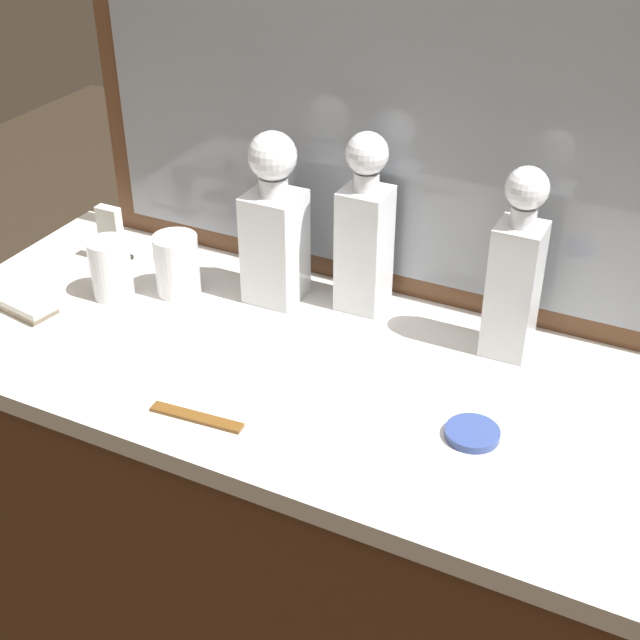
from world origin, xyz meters
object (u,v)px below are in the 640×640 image
at_px(tortoiseshell_comb, 197,417).
at_px(napkin_holder, 112,239).
at_px(crystal_tumbler_far_right, 177,267).
at_px(crystal_tumbler_right, 111,271).
at_px(crystal_decanter_center, 275,235).
at_px(crystal_decanter_right, 364,240).
at_px(porcelain_dish, 472,433).
at_px(crystal_decanter_far_right, 515,281).
at_px(silver_brush_right, 18,300).

xyz_separation_m(tortoiseshell_comb, napkin_holder, (-0.39, 0.33, 0.04)).
bearing_deg(crystal_tumbler_far_right, crystal_tumbler_right, -148.20).
bearing_deg(crystal_decanter_center, crystal_tumbler_far_right, -158.91).
height_order(crystal_decanter_right, crystal_tumbler_far_right, crystal_decanter_right).
relative_size(crystal_decanter_center, crystal_tumbler_far_right, 2.77).
bearing_deg(porcelain_dish, crystal_tumbler_far_right, 165.63).
relative_size(crystal_decanter_far_right, crystal_tumbler_far_right, 2.86).
xyz_separation_m(crystal_tumbler_far_right, silver_brush_right, (-0.22, -0.16, -0.04)).
height_order(tortoiseshell_comb, napkin_holder, napkin_holder).
height_order(crystal_decanter_far_right, tortoiseshell_comb, crystal_decanter_far_right).
bearing_deg(crystal_decanter_right, crystal_decanter_far_right, -5.56).
bearing_deg(crystal_tumbler_right, porcelain_dish, -7.56).
relative_size(crystal_decanter_far_right, crystal_decanter_right, 1.00).
distance_m(crystal_decanter_center, napkin_holder, 0.34).
distance_m(crystal_tumbler_right, tortoiseshell_comb, 0.39).
height_order(crystal_decanter_center, tortoiseshell_comb, crystal_decanter_center).
relative_size(crystal_tumbler_right, porcelain_dish, 1.38).
height_order(crystal_tumbler_far_right, silver_brush_right, crystal_tumbler_far_right).
bearing_deg(tortoiseshell_comb, crystal_tumbler_right, 144.60).
relative_size(crystal_decanter_center, napkin_holder, 2.72).
bearing_deg(silver_brush_right, porcelain_dish, 0.98).
height_order(crystal_decanter_right, crystal_tumbler_right, crystal_decanter_right).
height_order(crystal_decanter_far_right, crystal_decanter_center, crystal_decanter_far_right).
distance_m(crystal_tumbler_right, silver_brush_right, 0.16).
relative_size(crystal_decanter_far_right, crystal_tumbler_right, 2.94).
relative_size(crystal_decanter_center, tortoiseshell_comb, 2.10).
relative_size(silver_brush_right, tortoiseshell_comb, 1.19).
bearing_deg(napkin_holder, tortoiseshell_comb, -39.54).
bearing_deg(crystal_decanter_right, crystal_tumbler_far_right, -161.28).
distance_m(silver_brush_right, porcelain_dish, 0.80).
height_order(crystal_tumbler_right, porcelain_dish, crystal_tumbler_right).
distance_m(porcelain_dish, napkin_holder, 0.78).
xyz_separation_m(crystal_decanter_center, napkin_holder, (-0.33, -0.02, -0.07)).
xyz_separation_m(crystal_decanter_far_right, crystal_tumbler_right, (-0.66, -0.14, -0.08)).
distance_m(crystal_tumbler_right, napkin_holder, 0.12).
height_order(crystal_decanter_far_right, crystal_tumbler_far_right, crystal_decanter_far_right).
relative_size(crystal_decanter_center, silver_brush_right, 1.76).
bearing_deg(crystal_tumbler_right, crystal_decanter_center, 25.33).
bearing_deg(tortoiseshell_comb, crystal_decanter_right, 78.03).
height_order(crystal_tumbler_far_right, porcelain_dish, crystal_tumbler_far_right).
distance_m(tortoiseshell_comb, napkin_holder, 0.51).
bearing_deg(crystal_decanter_far_right, silver_brush_right, -162.84).
bearing_deg(tortoiseshell_comb, crystal_decanter_far_right, 46.87).
distance_m(crystal_decanter_center, crystal_tumbler_far_right, 0.19).
bearing_deg(tortoiseshell_comb, crystal_tumbler_far_right, 127.95).
xyz_separation_m(silver_brush_right, porcelain_dish, (0.80, 0.01, -0.01)).
xyz_separation_m(crystal_decanter_far_right, napkin_holder, (-0.74, -0.04, -0.08)).
xyz_separation_m(crystal_tumbler_far_right, tortoiseshell_comb, (0.22, -0.29, -0.05)).
bearing_deg(porcelain_dish, silver_brush_right, -179.02).
xyz_separation_m(crystal_decanter_center, crystal_tumbler_right, (-0.26, -0.12, -0.07)).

